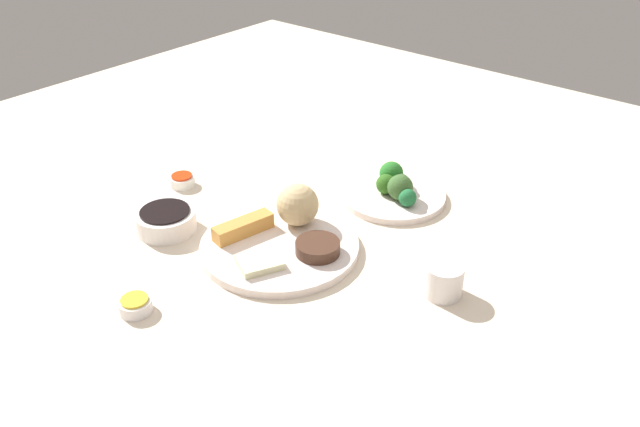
{
  "coord_description": "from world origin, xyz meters",
  "views": [
    {
      "loc": [
        0.7,
        -0.77,
        0.71
      ],
      "look_at": [
        0.02,
        0.05,
        0.06
      ],
      "focal_mm": 36.87,
      "sensor_mm": 36.0,
      "label": 1
    }
  ],
  "objects": [
    {
      "name": "tabletop",
      "position": [
        0.0,
        0.0,
        0.01
      ],
      "size": [
        2.2,
        2.2,
        0.02
      ],
      "primitive_type": "cube",
      "color": "beige",
      "rests_on": "ground"
    },
    {
      "name": "main_plate",
      "position": [
        0.0,
        -0.05,
        0.03
      ],
      "size": [
        0.29,
        0.29,
        0.02
      ],
      "primitive_type": "cylinder",
      "color": "white",
      "rests_on": "tabletop"
    },
    {
      "name": "rice_scoop",
      "position": [
        -0.02,
        0.03,
        0.08
      ],
      "size": [
        0.08,
        0.08,
        0.08
      ],
      "primitive_type": "sphere",
      "color": "tan",
      "rests_on": "main_plate"
    },
    {
      "name": "spring_roll",
      "position": [
        -0.07,
        -0.07,
        0.05
      ],
      "size": [
        0.06,
        0.12,
        0.03
      ],
      "primitive_type": "cube",
      "rotation": [
        0.0,
        0.0,
        1.36
      ],
      "color": "gold",
      "rests_on": "main_plate"
    },
    {
      "name": "crab_rangoon_wonton",
      "position": [
        0.02,
        -0.12,
        0.04
      ],
      "size": [
        0.09,
        0.09,
        0.01
      ],
      "primitive_type": "cube",
      "rotation": [
        0.0,
        0.0,
        -0.46
      ],
      "color": "beige",
      "rests_on": "main_plate"
    },
    {
      "name": "stir_fry_heap",
      "position": [
        0.07,
        -0.03,
        0.05
      ],
      "size": [
        0.08,
        0.08,
        0.02
      ],
      "primitive_type": "cylinder",
      "color": "#452A1D",
      "rests_on": "main_plate"
    },
    {
      "name": "broccoli_plate",
      "position": [
        0.05,
        0.25,
        0.03
      ],
      "size": [
        0.22,
        0.22,
        0.01
      ],
      "primitive_type": "cylinder",
      "color": "white",
      "rests_on": "tabletop"
    },
    {
      "name": "broccoli_floret_0",
      "position": [
        0.08,
        0.23,
        0.06
      ],
      "size": [
        0.05,
        0.05,
        0.05
      ],
      "primitive_type": "sphere",
      "color": "#3A612D",
      "rests_on": "broccoli_plate"
    },
    {
      "name": "broccoli_floret_1",
      "position": [
        0.03,
        0.27,
        0.06
      ],
      "size": [
        0.05,
        0.05,
        0.05
      ],
      "primitive_type": "sphere",
      "color": "#267125",
      "rests_on": "broccoli_plate"
    },
    {
      "name": "broccoli_floret_2",
      "position": [
        0.06,
        0.26,
        0.05
      ],
      "size": [
        0.04,
        0.04,
        0.04
      ],
      "primitive_type": "sphere",
      "color": "#385733",
      "rests_on": "broccoli_plate"
    },
    {
      "name": "broccoli_floret_3",
      "position": [
        0.1,
        0.22,
        0.05
      ],
      "size": [
        0.04,
        0.04,
        0.04
      ],
      "primitive_type": "sphere",
      "color": "#206937",
      "rests_on": "broccoli_plate"
    },
    {
      "name": "broccoli_floret_4",
      "position": [
        0.04,
        0.23,
        0.05
      ],
      "size": [
        0.04,
        0.04,
        0.04
      ],
      "primitive_type": "sphere",
      "color": "#2C5E1A",
      "rests_on": "broccoli_plate"
    },
    {
      "name": "soy_sauce_bowl",
      "position": [
        -0.21,
        -0.13,
        0.04
      ],
      "size": [
        0.12,
        0.12,
        0.04
      ],
      "primitive_type": "cylinder",
      "color": "white",
      "rests_on": "tabletop"
    },
    {
      "name": "soy_sauce_bowl_liquid",
      "position": [
        -0.21,
        -0.13,
        0.06
      ],
      "size": [
        0.09,
        0.09,
        0.0
      ],
      "primitive_type": "cylinder",
      "color": "black",
      "rests_on": "soy_sauce_bowl"
    },
    {
      "name": "sauce_ramekin_sweet_and_sour",
      "position": [
        -0.33,
        -0.0,
        0.03
      ],
      "size": [
        0.05,
        0.05,
        0.02
      ],
      "primitive_type": "cylinder",
      "color": "white",
      "rests_on": "tabletop"
    },
    {
      "name": "sauce_ramekin_sweet_and_sour_liquid",
      "position": [
        -0.33,
        -0.0,
        0.04
      ],
      "size": [
        0.04,
        0.04,
        0.0
      ],
      "primitive_type": "cylinder",
      "color": "red",
      "rests_on": "sauce_ramekin_sweet_and_sour"
    },
    {
      "name": "sauce_ramekin_hot_mustard",
      "position": [
        -0.06,
        -0.32,
        0.03
      ],
      "size": [
        0.05,
        0.05,
        0.02
      ],
      "primitive_type": "cylinder",
      "color": "white",
      "rests_on": "tabletop"
    },
    {
      "name": "sauce_ramekin_hot_mustard_liquid",
      "position": [
        -0.06,
        -0.32,
        0.04
      ],
      "size": [
        0.04,
        0.04,
        0.0
      ],
      "primitive_type": "cylinder",
      "color": "yellow",
      "rests_on": "sauce_ramekin_hot_mustard"
    },
    {
      "name": "teacup",
      "position": [
        0.3,
        0.03,
        0.05
      ],
      "size": [
        0.07,
        0.07,
        0.06
      ],
      "primitive_type": "cylinder",
      "color": "white",
      "rests_on": "tabletop"
    }
  ]
}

